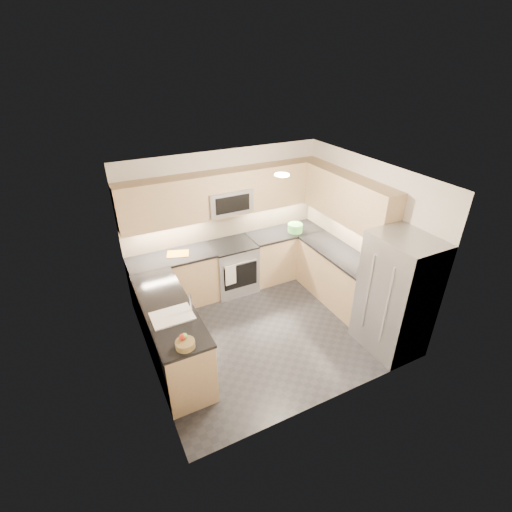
% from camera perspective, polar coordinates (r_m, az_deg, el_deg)
% --- Properties ---
extents(floor, '(3.60, 3.20, 0.00)m').
position_cam_1_polar(floor, '(6.08, 1.52, -10.97)').
color(floor, '#222227').
rests_on(floor, ground).
extents(ceiling, '(3.60, 3.20, 0.02)m').
position_cam_1_polar(ceiling, '(4.86, 1.91, 12.20)').
color(ceiling, beige).
rests_on(ceiling, wall_back).
extents(wall_back, '(3.60, 0.02, 2.50)m').
position_cam_1_polar(wall_back, '(6.65, -4.88, 5.45)').
color(wall_back, beige).
rests_on(wall_back, floor).
extents(wall_front, '(3.60, 0.02, 2.50)m').
position_cam_1_polar(wall_front, '(4.27, 12.09, -10.28)').
color(wall_front, beige).
rests_on(wall_front, floor).
extents(wall_left, '(0.02, 3.20, 2.50)m').
position_cam_1_polar(wall_left, '(4.89, -17.33, -5.41)').
color(wall_left, beige).
rests_on(wall_left, floor).
extents(wall_right, '(0.02, 3.20, 2.50)m').
position_cam_1_polar(wall_right, '(6.32, 16.23, 3.00)').
color(wall_right, beige).
rests_on(wall_right, floor).
extents(base_cab_back_left, '(1.42, 0.60, 0.90)m').
position_cam_1_polar(base_cab_back_left, '(6.49, -12.49, -3.86)').
color(base_cab_back_left, tan).
rests_on(base_cab_back_left, floor).
extents(base_cab_back_right, '(1.42, 0.60, 0.90)m').
position_cam_1_polar(base_cab_back_right, '(7.21, 4.33, 0.33)').
color(base_cab_back_right, tan).
rests_on(base_cab_back_right, floor).
extents(base_cab_right, '(0.60, 1.70, 0.90)m').
position_cam_1_polar(base_cab_right, '(6.62, 12.49, -3.19)').
color(base_cab_right, tan).
rests_on(base_cab_right, floor).
extents(base_cab_peninsula, '(0.60, 2.00, 0.90)m').
position_cam_1_polar(base_cab_peninsula, '(5.40, -12.91, -11.69)').
color(base_cab_peninsula, tan).
rests_on(base_cab_peninsula, floor).
extents(countertop_back_left, '(1.42, 0.63, 0.04)m').
position_cam_1_polar(countertop_back_left, '(6.26, -12.94, -0.25)').
color(countertop_back_left, black).
rests_on(countertop_back_left, base_cab_back_left).
extents(countertop_back_right, '(1.42, 0.63, 0.04)m').
position_cam_1_polar(countertop_back_right, '(6.99, 4.48, 3.71)').
color(countertop_back_right, black).
rests_on(countertop_back_right, base_cab_back_right).
extents(countertop_right, '(0.63, 1.70, 0.04)m').
position_cam_1_polar(countertop_right, '(6.38, 12.94, 0.38)').
color(countertop_right, black).
rests_on(countertop_right, base_cab_right).
extents(countertop_peninsula, '(0.63, 2.00, 0.04)m').
position_cam_1_polar(countertop_peninsula, '(5.11, -13.49, -7.68)').
color(countertop_peninsula, black).
rests_on(countertop_peninsula, base_cab_peninsula).
extents(upper_cab_back, '(3.60, 0.35, 0.75)m').
position_cam_1_polar(upper_cab_back, '(6.29, -4.48, 9.67)').
color(upper_cab_back, tan).
rests_on(upper_cab_back, wall_back).
extents(upper_cab_right, '(0.35, 1.95, 0.75)m').
position_cam_1_polar(upper_cab_right, '(6.18, 14.06, 8.51)').
color(upper_cab_right, tan).
rests_on(upper_cab_right, wall_right).
extents(backsplash_back, '(3.60, 0.01, 0.51)m').
position_cam_1_polar(backsplash_back, '(6.67, -4.84, 5.00)').
color(backsplash_back, tan).
rests_on(backsplash_back, wall_back).
extents(backsplash_right, '(0.01, 2.30, 0.51)m').
position_cam_1_polar(backsplash_right, '(6.64, 13.60, 4.12)').
color(backsplash_right, tan).
rests_on(backsplash_right, wall_right).
extents(gas_range, '(0.76, 0.65, 0.91)m').
position_cam_1_polar(gas_range, '(6.75, -3.54, -1.73)').
color(gas_range, '#ABAEB4').
rests_on(gas_range, floor).
extents(range_cooktop, '(0.76, 0.65, 0.03)m').
position_cam_1_polar(range_cooktop, '(6.53, -3.67, 1.73)').
color(range_cooktop, black).
rests_on(range_cooktop, gas_range).
extents(oven_door_glass, '(0.62, 0.02, 0.45)m').
position_cam_1_polar(oven_door_glass, '(6.49, -2.37, -3.11)').
color(oven_door_glass, black).
rests_on(oven_door_glass, gas_range).
extents(oven_handle, '(0.60, 0.02, 0.02)m').
position_cam_1_polar(oven_handle, '(6.34, -2.34, -1.13)').
color(oven_handle, '#B2B5BA').
rests_on(oven_handle, gas_range).
extents(microwave, '(0.76, 0.40, 0.40)m').
position_cam_1_polar(microwave, '(6.31, -4.35, 8.54)').
color(microwave, '#9B9CA3').
rests_on(microwave, upper_cab_back).
extents(microwave_door, '(0.60, 0.01, 0.28)m').
position_cam_1_polar(microwave_door, '(6.14, -3.59, 7.94)').
color(microwave_door, black).
rests_on(microwave_door, microwave).
extents(refrigerator, '(0.70, 0.90, 1.80)m').
position_cam_1_polar(refrigerator, '(5.59, 20.76, -5.67)').
color(refrigerator, '#929499').
rests_on(refrigerator, floor).
extents(fridge_handle_left, '(0.02, 0.02, 1.20)m').
position_cam_1_polar(fridge_handle_left, '(5.22, 19.40, -7.35)').
color(fridge_handle_left, '#B2B5BA').
rests_on(fridge_handle_left, refrigerator).
extents(fridge_handle_right, '(0.02, 0.02, 1.20)m').
position_cam_1_polar(fridge_handle_right, '(5.42, 16.79, -5.42)').
color(fridge_handle_right, '#B2B5BA').
rests_on(fridge_handle_right, refrigerator).
extents(sink_basin, '(0.52, 0.38, 0.16)m').
position_cam_1_polar(sink_basin, '(4.94, -12.68, -9.64)').
color(sink_basin, white).
rests_on(sink_basin, base_cab_peninsula).
extents(faucet, '(0.03, 0.03, 0.28)m').
position_cam_1_polar(faucet, '(4.86, -9.98, -7.03)').
color(faucet, silver).
rests_on(faucet, countertop_peninsula).
extents(utensil_bowl, '(0.36, 0.36, 0.16)m').
position_cam_1_polar(utensil_bowl, '(6.94, 6.05, 4.33)').
color(utensil_bowl, '#59B94F').
rests_on(utensil_bowl, countertop_back_right).
extents(cutting_board, '(0.41, 0.35, 0.01)m').
position_cam_1_polar(cutting_board, '(6.29, -11.92, 0.33)').
color(cutting_board, '#C96B12').
rests_on(cutting_board, countertop_back_left).
extents(fruit_basket, '(0.28, 0.28, 0.08)m').
position_cam_1_polar(fruit_basket, '(4.41, -10.83, -13.19)').
color(fruit_basket, olive).
rests_on(fruit_basket, countertop_peninsula).
extents(fruit_apple, '(0.07, 0.07, 0.07)m').
position_cam_1_polar(fruit_apple, '(4.39, -11.29, -12.15)').
color(fruit_apple, red).
rests_on(fruit_apple, fruit_basket).
extents(fruit_pear, '(0.07, 0.07, 0.07)m').
position_cam_1_polar(fruit_pear, '(4.41, -10.94, -11.99)').
color(fruit_pear, '#6AB94F').
rests_on(fruit_pear, fruit_basket).
extents(dish_towel_check, '(0.20, 0.03, 0.38)m').
position_cam_1_polar(dish_towel_check, '(6.34, -3.92, -2.96)').
color(dish_towel_check, white).
rests_on(dish_towel_check, oven_handle).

